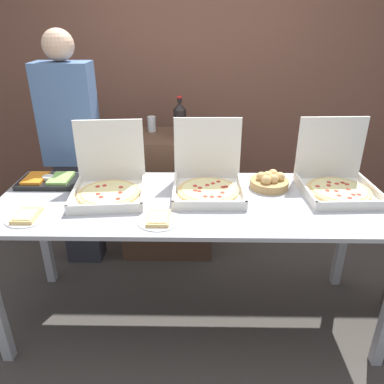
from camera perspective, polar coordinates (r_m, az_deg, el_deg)
The scene contains 14 objects.
ground_plane at distance 2.76m, azimuth -0.00°, elevation -18.25°, with size 16.00×16.00×0.00m, color #423D38.
brick_wall_behind at distance 3.73m, azimuth 0.42°, elevation 17.64°, with size 10.00×0.06×2.80m.
buffet_table at distance 2.28m, azimuth -0.00°, elevation -3.53°, with size 2.32×0.84×0.91m.
pizza_box_far_left at distance 2.48m, azimuth 21.15°, elevation 1.76°, with size 0.45×0.46×0.43m.
pizza_box_near_left at distance 2.32m, azimuth -12.50°, elevation 1.40°, with size 0.46×0.48×0.42m.
pizza_box_near_right at distance 2.31m, azimuth 2.45°, elevation 1.84°, with size 0.43×0.45×0.42m.
paper_plate_front_left at distance 2.21m, azimuth -23.83°, elevation -3.40°, with size 0.23×0.23×0.03m.
paper_plate_front_right at distance 2.01m, azimuth -5.10°, elevation -4.12°, with size 0.23×0.23×0.03m.
veggie_tray at distance 2.61m, azimuth -21.01°, elevation 1.64°, with size 0.37×0.24×0.05m.
bread_basket at distance 2.42m, azimuth 11.73°, elevation 1.59°, with size 0.24×0.24×0.10m.
sideboard_podium at distance 3.20m, azimuth -3.74°, elevation -0.31°, with size 0.75×0.49×1.04m.
soda_bottle at distance 2.95m, azimuth -1.87°, elevation 11.06°, with size 0.10×0.10×0.31m.
soda_can_silver at distance 3.10m, azimuth -6.17°, elevation 10.27°, with size 0.07×0.07×0.12m.
person_guest_plaid at distance 3.01m, azimuth -17.65°, elevation 5.97°, with size 0.40×0.22×1.83m.
Camera 1 is at (0.03, -2.00, 1.90)m, focal length 35.00 mm.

